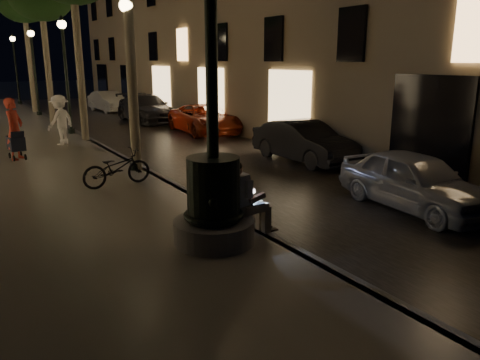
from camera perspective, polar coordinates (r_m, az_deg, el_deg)
ground at (r=20.50m, az=-18.36°, el=4.56°), size 120.00×120.00×0.00m
cobble_lane at (r=21.37m, az=-10.53°, el=5.46°), size 6.00×45.00×0.02m
curb_strip at (r=20.48m, az=-18.39°, el=4.84°), size 0.25×45.00×0.20m
fountain_lamppost at (r=7.89m, az=-3.27°, el=-0.69°), size 1.40×1.40×5.21m
seated_man_laptop at (r=8.26m, az=0.50°, el=-1.99°), size 1.02×0.35×1.39m
tree_far at (r=31.17m, az=-24.91°, el=19.04°), size 3.00×3.00×7.50m
lamp_curb_a at (r=13.41m, az=-13.37°, el=13.95°), size 0.36×0.36×4.81m
lamp_curb_b at (r=21.15m, az=-20.55°, el=13.50°), size 0.36×0.36×4.81m
lamp_curb_c at (r=29.02m, az=-23.86°, el=13.22°), size 0.36×0.36×4.81m
lamp_curb_d at (r=36.95m, az=-25.74°, el=13.05°), size 0.36×0.36×4.81m
stroller at (r=16.35m, az=-25.64°, el=4.05°), size 0.49×1.01×1.02m
car_front at (r=11.11m, az=20.58°, el=-0.10°), size 1.87×3.95×1.30m
car_second at (r=15.48m, az=7.81°, el=4.66°), size 1.45×4.06×1.33m
car_third at (r=21.49m, az=-4.35°, el=7.44°), size 2.55×4.84×1.30m
car_rear at (r=25.93m, az=-11.32°, el=8.57°), size 2.10×5.02×1.45m
car_fifth at (r=31.61m, az=-15.72°, el=9.21°), size 1.74×4.08×1.31m
pedestrian_red at (r=16.31m, az=-25.79°, el=5.63°), size 0.78×0.84×1.93m
pedestrian_white at (r=18.58m, az=-21.08°, el=6.85°), size 1.35×1.25×1.82m
bicycle at (r=12.03m, az=-14.80°, el=1.44°), size 1.78×0.75×0.91m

